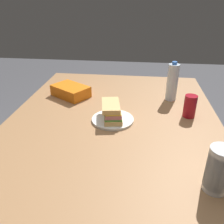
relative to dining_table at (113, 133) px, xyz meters
name	(u,v)px	position (x,y,z in m)	size (l,w,h in m)	color
ground_plane	(113,217)	(0.00, 0.00, -0.67)	(8.00, 8.00, 0.00)	#4C4C51
dining_table	(113,133)	(0.00, 0.00, 0.00)	(1.48, 1.13, 0.76)	#9E7047
paper_plate	(112,119)	(-0.02, 0.00, 0.09)	(0.22, 0.22, 0.01)	white
sandwich	(112,111)	(-0.01, 0.01, 0.14)	(0.19, 0.12, 0.08)	#DBB26B
soda_can_red	(190,106)	(0.08, -0.40, 0.15)	(0.07, 0.07, 0.12)	maroon
chip_bag	(71,91)	(0.28, 0.31, 0.12)	(0.23, 0.15, 0.07)	orange
water_bottle_tall	(172,82)	(0.30, -0.33, 0.20)	(0.07, 0.07, 0.24)	silver
plastic_cup_stack	(219,170)	(-0.46, -0.40, 0.17)	(0.08, 0.08, 0.17)	silver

